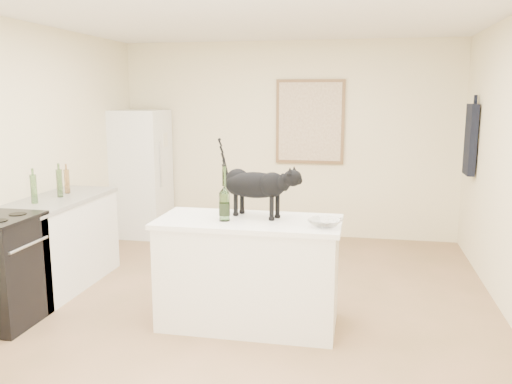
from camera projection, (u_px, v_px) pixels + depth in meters
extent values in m
plane|color=#A17556|center=(243.00, 313.00, 4.67)|extent=(5.50, 5.50, 0.00)
plane|color=white|center=(241.00, 5.00, 4.20)|extent=(5.50, 5.50, 0.00)
plane|color=beige|center=(287.00, 140.00, 7.09)|extent=(4.50, 0.00, 4.50)
plane|color=beige|center=(62.00, 274.00, 1.78)|extent=(4.50, 0.00, 4.50)
plane|color=beige|center=(5.00, 161.00, 4.87)|extent=(0.00, 5.50, 5.50)
cube|color=white|center=(249.00, 274.00, 4.38)|extent=(1.44, 0.67, 0.86)
cube|color=white|center=(249.00, 222.00, 4.30)|extent=(1.50, 0.70, 0.04)
cube|color=white|center=(59.00, 245.00, 5.26)|extent=(0.60, 1.40, 0.86)
cube|color=gray|center=(55.00, 200.00, 5.18)|extent=(0.62, 1.44, 0.04)
cube|color=white|center=(141.00, 173.00, 7.16)|extent=(0.68, 0.68, 1.70)
cube|color=brown|center=(310.00, 122.00, 6.96)|extent=(0.90, 0.03, 1.10)
cube|color=beige|center=(310.00, 122.00, 6.94)|extent=(0.82, 0.00, 1.02)
cube|color=black|center=(471.00, 140.00, 5.97)|extent=(0.08, 0.34, 0.80)
cylinder|color=#2E5F26|center=(224.00, 196.00, 4.22)|extent=(0.09, 0.09, 0.40)
imported|color=silver|center=(326.00, 223.00, 4.05)|extent=(0.32, 0.32, 0.06)
cube|color=white|center=(165.00, 140.00, 7.07)|extent=(0.01, 0.15, 0.19)
cylinder|color=#1C4717|center=(60.00, 183.00, 5.22)|extent=(0.06, 0.06, 0.28)
cylinder|color=#21571D|center=(34.00, 189.00, 4.91)|extent=(0.06, 0.06, 0.27)
cylinder|color=brown|center=(67.00, 181.00, 5.42)|extent=(0.06, 0.06, 0.25)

